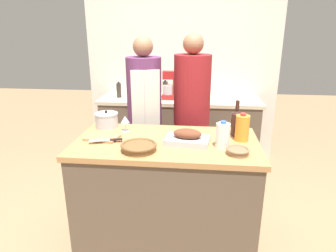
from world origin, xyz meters
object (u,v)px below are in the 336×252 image
at_px(roasting_pan, 187,138).
at_px(condiment_bottle_short, 144,93).
at_px(wine_glass_left, 125,120).
at_px(stock_pot, 107,120).
at_px(person_cook_guest, 192,112).
at_px(wicker_basket, 139,147).
at_px(condiment_bottle_extra, 165,88).
at_px(milk_jug, 223,135).
at_px(wine_bottle_green, 236,122).
at_px(juice_jug, 242,128).
at_px(mixing_bowl, 238,151).
at_px(condiment_bottle_tall, 119,90).
at_px(cutting_board, 102,138).
at_px(knife_chef, 107,140).
at_px(person_cook_aproned, 145,112).
at_px(stand_mixer, 170,88).

distance_m(roasting_pan, condiment_bottle_short, 1.51).
bearing_deg(wine_glass_left, roasting_pan, -22.76).
bearing_deg(stock_pot, person_cook_guest, 33.84).
xyz_separation_m(wicker_basket, condiment_bottle_extra, (-0.03, 1.83, 0.05)).
bearing_deg(milk_jug, condiment_bottle_extra, 109.40).
bearing_deg(wine_glass_left, wine_bottle_green, -0.25).
bearing_deg(condiment_bottle_short, condiment_bottle_extra, 48.98).
bearing_deg(juice_jug, wicker_basket, -159.04).
bearing_deg(condiment_bottle_extra, roasting_pan, -78.00).
bearing_deg(mixing_bowl, condiment_bottle_extra, 110.99).
relative_size(wine_glass_left, condiment_bottle_tall, 0.67).
bearing_deg(wine_bottle_green, condiment_bottle_extra, 116.60).
bearing_deg(stock_pot, milk_jug, -20.75).
relative_size(wicker_basket, mixing_bowl, 1.60).
xyz_separation_m(cutting_board, mixing_bowl, (1.00, -0.19, 0.01)).
relative_size(wine_glass_left, knife_chef, 0.53).
height_order(stock_pot, person_cook_aproned, person_cook_aproned).
distance_m(mixing_bowl, person_cook_aproned, 1.22).
distance_m(juice_jug, condiment_bottle_tall, 1.88).
bearing_deg(person_cook_aproned, wine_glass_left, -111.33).
height_order(cutting_board, condiment_bottle_extra, condiment_bottle_extra).
height_order(stock_pot, condiment_bottle_short, condiment_bottle_short).
bearing_deg(juice_jug, milk_jug, -134.24).
distance_m(stock_pot, knife_chef, 0.37).
xyz_separation_m(knife_chef, condiment_bottle_extra, (0.24, 1.70, 0.06)).
distance_m(wicker_basket, juice_jug, 0.78).
xyz_separation_m(cutting_board, person_cook_aproned, (0.20, 0.73, 0.00)).
relative_size(stand_mixer, person_cook_aproned, 0.20).
bearing_deg(cutting_board, roasting_pan, -2.31).
distance_m(juice_jug, person_cook_aproned, 1.08).
xyz_separation_m(wicker_basket, condiment_bottle_short, (-0.25, 1.57, 0.04)).
relative_size(milk_jug, person_cook_guest, 0.12).
relative_size(condiment_bottle_tall, condiment_bottle_short, 1.16).
distance_m(cutting_board, milk_jug, 0.91).
xyz_separation_m(stand_mixer, condiment_bottle_short, (-0.31, -0.04, -0.06)).
relative_size(cutting_board, condiment_bottle_extra, 1.42).
bearing_deg(stand_mixer, stock_pot, -110.77).
height_order(condiment_bottle_short, condiment_bottle_extra, condiment_bottle_extra).
relative_size(wicker_basket, person_cook_aproned, 0.15).
bearing_deg(wine_glass_left, knife_chef, -105.45).
relative_size(wine_bottle_green, condiment_bottle_extra, 1.49).
bearing_deg(milk_jug, wine_bottle_green, 65.63).
distance_m(wicker_basket, wine_glass_left, 0.44).
distance_m(roasting_pan, juice_jug, 0.42).
height_order(wine_glass_left, person_cook_aproned, person_cook_aproned).
bearing_deg(wicker_basket, stand_mixer, 87.99).
relative_size(stand_mixer, condiment_bottle_short, 2.01).
xyz_separation_m(stock_pot, juice_jug, (1.10, -0.20, 0.04)).
bearing_deg(milk_jug, juice_jug, 45.76).
bearing_deg(knife_chef, wine_glass_left, 74.55).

